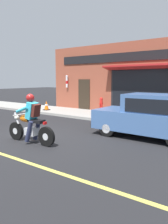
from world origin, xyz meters
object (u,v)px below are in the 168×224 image
at_px(traffic_cone, 46,106).
at_px(motorcycle_with_rider, 31,123).
at_px(car_hatchback, 148,117).
at_px(fire_hydrant, 101,105).

bearing_deg(traffic_cone, motorcycle_with_rider, -138.67).
relative_size(car_hatchback, traffic_cone, 6.32).
xyz_separation_m(car_hatchback, traffic_cone, (2.32, 7.48, -0.33)).
height_order(motorcycle_with_rider, car_hatchback, motorcycle_with_rider).
distance_m(fire_hydrant, traffic_cone, 3.55).
distance_m(car_hatchback, fire_hydrant, 5.61).
distance_m(motorcycle_with_rider, traffic_cone, 6.98).
bearing_deg(traffic_cone, fire_hydrant, -67.19).
bearing_deg(car_hatchback, traffic_cone, 72.74).
bearing_deg(car_hatchback, motorcycle_with_rider, 135.33).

